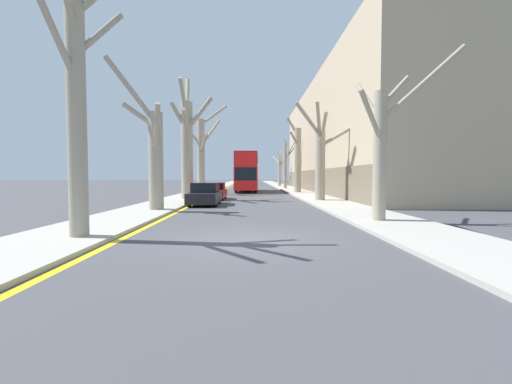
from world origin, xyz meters
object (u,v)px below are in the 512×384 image
(street_tree_right_1, at_px, (320,158))
(parked_car_0, at_px, (205,194))
(street_tree_left_3, at_px, (202,153))
(street_tree_right_2, at_px, (297,158))
(street_tree_right_4, at_px, (280,168))
(street_tree_right_0, at_px, (382,145))
(double_decker_bus, at_px, (246,170))
(street_tree_left_0, at_px, (76,104))
(street_tree_left_1, at_px, (154,153))
(parked_car_1, at_px, (214,191))
(street_tree_right_3, at_px, (286,163))
(street_tree_left_2, at_px, (187,143))

(street_tree_right_1, distance_m, parked_car_0, 8.61)
(street_tree_left_3, xyz_separation_m, street_tree_right_2, (9.66, 2.82, -0.34))
(street_tree_right_4, bearing_deg, street_tree_left_3, -110.81)
(street_tree_right_0, xyz_separation_m, double_decker_bus, (-5.60, 26.84, -0.52))
(street_tree_left_0, bearing_deg, street_tree_left_1, 90.84)
(street_tree_left_0, relative_size, street_tree_right_0, 1.18)
(street_tree_left_0, distance_m, parked_car_1, 17.51)
(street_tree_left_0, distance_m, street_tree_right_3, 39.40)
(double_decker_bus, bearing_deg, street_tree_right_1, -70.79)
(street_tree_left_3, xyz_separation_m, street_tree_right_1, (9.70, -9.18, -0.97))
(parked_car_0, xyz_separation_m, parked_car_1, (0.00, 5.21, -0.04))
(street_tree_right_0, bearing_deg, street_tree_right_1, 90.61)
(street_tree_left_3, relative_size, parked_car_0, 2.03)
(street_tree_right_1, height_order, street_tree_right_3, street_tree_right_3)
(street_tree_left_0, relative_size, street_tree_right_2, 0.95)
(street_tree_left_0, height_order, street_tree_right_3, street_tree_left_0)
(street_tree_left_3, height_order, street_tree_right_1, street_tree_left_3)
(street_tree_right_4, bearing_deg, street_tree_left_1, -103.38)
(street_tree_left_1, height_order, street_tree_right_4, street_tree_left_1)
(street_tree_right_0, xyz_separation_m, street_tree_right_4, (-0.12, 45.80, 0.17))
(street_tree_right_3, bearing_deg, parked_car_1, -110.14)
(street_tree_left_0, relative_size, street_tree_left_3, 0.87)
(street_tree_left_3, xyz_separation_m, double_decker_bus, (4.22, 6.56, -1.60))
(street_tree_left_3, bearing_deg, street_tree_right_2, 16.25)
(street_tree_right_0, distance_m, street_tree_right_4, 45.80)
(street_tree_left_3, xyz_separation_m, street_tree_right_4, (9.70, 25.52, -0.91))
(street_tree_right_2, relative_size, street_tree_right_3, 1.14)
(parked_car_0, bearing_deg, double_decker_bus, 82.83)
(street_tree_right_1, bearing_deg, double_decker_bus, 109.21)
(street_tree_left_0, relative_size, parked_car_1, 1.88)
(street_tree_right_1, xyz_separation_m, parked_car_1, (-7.80, 2.54, -2.50))
(street_tree_left_0, bearing_deg, parked_car_0, 80.71)
(street_tree_left_2, xyz_separation_m, street_tree_right_3, (9.68, 21.88, -0.72))
(parked_car_1, bearing_deg, street_tree_right_4, 76.37)
(double_decker_bus, distance_m, parked_car_1, 13.54)
(street_tree_left_2, distance_m, street_tree_left_3, 7.44)
(street_tree_right_0, xyz_separation_m, parked_car_0, (-7.92, 8.42, -2.35))
(parked_car_0, bearing_deg, street_tree_right_4, 78.22)
(street_tree_left_0, relative_size, street_tree_right_4, 1.19)
(street_tree_left_0, distance_m, street_tree_right_1, 17.54)
(street_tree_left_0, height_order, parked_car_1, street_tree_left_0)
(street_tree_left_0, relative_size, street_tree_right_1, 1.10)
(street_tree_right_1, distance_m, street_tree_right_2, 12.01)
(street_tree_right_3, bearing_deg, street_tree_left_0, -104.22)
(street_tree_right_2, bearing_deg, street_tree_right_1, -89.82)
(street_tree_left_2, xyz_separation_m, double_decker_bus, (4.26, 14.00, -1.83))
(street_tree_right_0, distance_m, street_tree_right_3, 34.73)
(street_tree_right_4, xyz_separation_m, double_decker_bus, (-5.48, -18.96, -0.69))
(street_tree_left_0, height_order, street_tree_right_2, street_tree_right_2)
(street_tree_right_3, relative_size, street_tree_right_4, 1.10)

